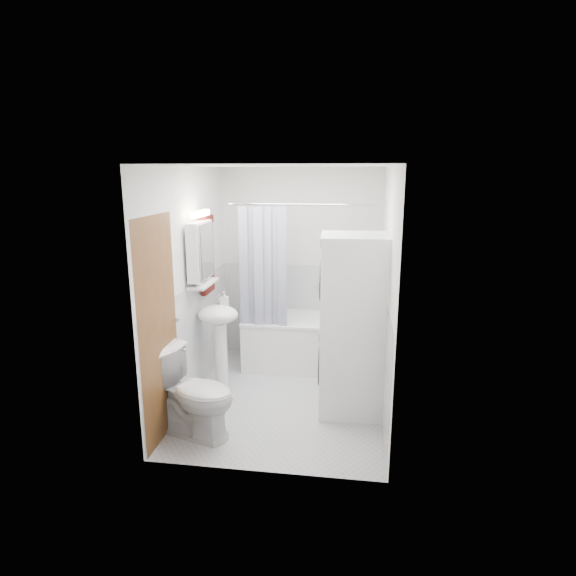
# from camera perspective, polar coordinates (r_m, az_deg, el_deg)

# --- Properties ---
(floor) EXTENTS (2.60, 2.60, 0.00)m
(floor) POSITION_cam_1_polar(r_m,az_deg,el_deg) (5.25, -0.29, -12.92)
(floor) COLOR silver
(floor) RESTS_ON ground
(room_walls) EXTENTS (2.60, 2.60, 2.60)m
(room_walls) POSITION_cam_1_polar(r_m,az_deg,el_deg) (4.77, -0.31, 3.26)
(room_walls) COLOR white
(room_walls) RESTS_ON ground
(wainscot) EXTENTS (1.98, 2.58, 2.58)m
(wainscot) POSITION_cam_1_polar(r_m,az_deg,el_deg) (5.28, 0.17, -5.67)
(wainscot) COLOR white
(wainscot) RESTS_ON ground
(door) EXTENTS (0.05, 2.00, 2.00)m
(door) POSITION_cam_1_polar(r_m,az_deg,el_deg) (4.61, -13.13, -3.71)
(door) COLOR brown
(door) RESTS_ON ground
(bathtub) EXTENTS (1.62, 0.77, 0.62)m
(bathtub) POSITION_cam_1_polar(r_m,az_deg,el_deg) (5.93, 2.78, -6.12)
(bathtub) COLOR white
(bathtub) RESTS_ON ground
(tub_spout) EXTENTS (0.04, 0.12, 0.04)m
(tub_spout) POSITION_cam_1_polar(r_m,az_deg,el_deg) (6.07, 5.03, 0.16)
(tub_spout) COLOR silver
(tub_spout) RESTS_ON room_walls
(curtain_rod) EXTENTS (1.80, 0.02, 0.02)m
(curtain_rod) POSITION_cam_1_polar(r_m,az_deg,el_deg) (5.27, 2.65, 9.86)
(curtain_rod) COLOR silver
(curtain_rod) RESTS_ON room_walls
(shower_curtain) EXTENTS (0.55, 0.02, 1.45)m
(shower_curtain) POSITION_cam_1_polar(r_m,az_deg,el_deg) (5.45, -2.95, 2.02)
(shower_curtain) COLOR #141C46
(shower_curtain) RESTS_ON curtain_rod
(sink) EXTENTS (0.44, 0.37, 1.04)m
(sink) POSITION_cam_1_polar(r_m,az_deg,el_deg) (5.27, -8.20, -4.66)
(sink) COLOR white
(sink) RESTS_ON ground
(medicine_cabinet) EXTENTS (0.13, 0.50, 0.71)m
(medicine_cabinet) POSITION_cam_1_polar(r_m,az_deg,el_deg) (5.07, -10.35, 4.55)
(medicine_cabinet) COLOR white
(medicine_cabinet) RESTS_ON room_walls
(shelf) EXTENTS (0.18, 0.54, 0.02)m
(shelf) POSITION_cam_1_polar(r_m,az_deg,el_deg) (5.13, -10.02, 0.52)
(shelf) COLOR silver
(shelf) RESTS_ON room_walls
(shower_caddy) EXTENTS (0.22, 0.06, 0.02)m
(shower_caddy) POSITION_cam_1_polar(r_m,az_deg,el_deg) (6.01, 5.54, 2.09)
(shower_caddy) COLOR silver
(shower_caddy) RESTS_ON room_walls
(towel) EXTENTS (0.07, 0.36, 0.87)m
(towel) POSITION_cam_1_polar(r_m,az_deg,el_deg) (5.38, -9.60, 4.06)
(towel) COLOR #5A1712
(towel) RESTS_ON room_walls
(washer_dryer) EXTENTS (0.67, 0.66, 1.77)m
(washer_dryer) POSITION_cam_1_polar(r_m,az_deg,el_deg) (4.75, 7.60, -4.38)
(washer_dryer) COLOR white
(washer_dryer) RESTS_ON ground
(toilet) EXTENTS (0.91, 0.69, 0.80)m
(toilet) POSITION_cam_1_polar(r_m,az_deg,el_deg) (4.52, -11.15, -12.15)
(toilet) COLOR white
(toilet) RESTS_ON ground
(soap_pump) EXTENTS (0.08, 0.17, 0.08)m
(soap_pump) POSITION_cam_1_polar(r_m,az_deg,el_deg) (5.28, -7.55, -1.83)
(soap_pump) COLOR gray
(soap_pump) RESTS_ON sink
(shelf_bottle) EXTENTS (0.07, 0.18, 0.07)m
(shelf_bottle) POSITION_cam_1_polar(r_m,az_deg,el_deg) (4.98, -10.58, 0.66)
(shelf_bottle) COLOR gray
(shelf_bottle) RESTS_ON shelf
(shelf_cup) EXTENTS (0.10, 0.09, 0.10)m
(shelf_cup) POSITION_cam_1_polar(r_m,az_deg,el_deg) (5.23, -9.64, 1.48)
(shelf_cup) COLOR gray
(shelf_cup) RESTS_ON shelf
(shampoo_a) EXTENTS (0.13, 0.17, 0.13)m
(shampoo_a) POSITION_cam_1_polar(r_m,az_deg,el_deg) (6.00, 4.77, 2.83)
(shampoo_a) COLOR gray
(shampoo_a) RESTS_ON shower_caddy
(shampoo_b) EXTENTS (0.08, 0.21, 0.08)m
(shampoo_b) POSITION_cam_1_polar(r_m,az_deg,el_deg) (6.00, 5.91, 2.56)
(shampoo_b) COLOR navy
(shampoo_b) RESTS_ON shower_caddy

